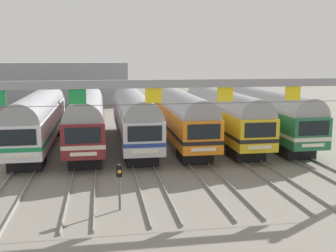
# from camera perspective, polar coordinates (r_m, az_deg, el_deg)

# --- Properties ---
(ground_plane) EXTENTS (160.00, 160.00, 0.00)m
(ground_plane) POSITION_cam_1_polar(r_m,az_deg,el_deg) (36.23, -1.64, -2.54)
(ground_plane) COLOR gray
(track_bed) EXTENTS (21.54, 70.00, 0.15)m
(track_bed) POSITION_cam_1_polar(r_m,az_deg,el_deg) (52.85, -4.18, 1.40)
(track_bed) COLOR gray
(track_bed) RESTS_ON ground
(commuter_train_white) EXTENTS (2.88, 18.06, 5.05)m
(commuter_train_white) POSITION_cam_1_polar(r_m,az_deg,el_deg) (35.81, -17.76, 1.22)
(commuter_train_white) COLOR white
(commuter_train_white) RESTS_ON ground
(commuter_train_maroon) EXTENTS (2.88, 18.06, 5.05)m
(commuter_train_maroon) POSITION_cam_1_polar(r_m,az_deg,el_deg) (35.45, -11.34, 1.42)
(commuter_train_maroon) COLOR maroon
(commuter_train_maroon) RESTS_ON ground
(commuter_train_silver) EXTENTS (2.88, 18.06, 5.05)m
(commuter_train_silver) POSITION_cam_1_polar(r_m,az_deg,el_deg) (35.55, -4.87, 1.59)
(commuter_train_silver) COLOR silver
(commuter_train_silver) RESTS_ON ground
(commuter_train_orange) EXTENTS (2.88, 18.06, 4.77)m
(commuter_train_orange) POSITION_cam_1_polar(r_m,az_deg,el_deg) (36.08, 1.49, 1.74)
(commuter_train_orange) COLOR orange
(commuter_train_orange) RESTS_ON ground
(commuter_train_yellow) EXTENTS (2.88, 18.06, 5.05)m
(commuter_train_yellow) POSITION_cam_1_polar(r_m,az_deg,el_deg) (37.06, 7.59, 1.87)
(commuter_train_yellow) COLOR gold
(commuter_train_yellow) RESTS_ON ground
(commuter_train_green) EXTENTS (2.88, 18.06, 5.05)m
(commuter_train_green) POSITION_cam_1_polar(r_m,az_deg,el_deg) (38.42, 13.32, 1.97)
(commuter_train_green) COLOR #236B42
(commuter_train_green) RESTS_ON ground
(catenary_gantry) EXTENTS (25.28, 0.44, 6.97)m
(catenary_gantry) POSITION_cam_1_polar(r_m,az_deg,el_deg) (22.24, 3.09, 3.65)
(catenary_gantry) COLOR gray
(catenary_gantry) RESTS_ON ground
(yard_signal_mast) EXTENTS (0.28, 0.35, 2.40)m
(yard_signal_mast) POSITION_cam_1_polar(r_m,az_deg,el_deg) (20.61, -6.87, -7.27)
(yard_signal_mast) COLOR #59595E
(yard_signal_mast) RESTS_ON ground
(maintenance_building) EXTENTS (20.05, 10.00, 6.79)m
(maintenance_building) POSITION_cam_1_polar(r_m,az_deg,el_deg) (68.32, -14.40, 5.80)
(maintenance_building) COLOR gray
(maintenance_building) RESTS_ON ground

